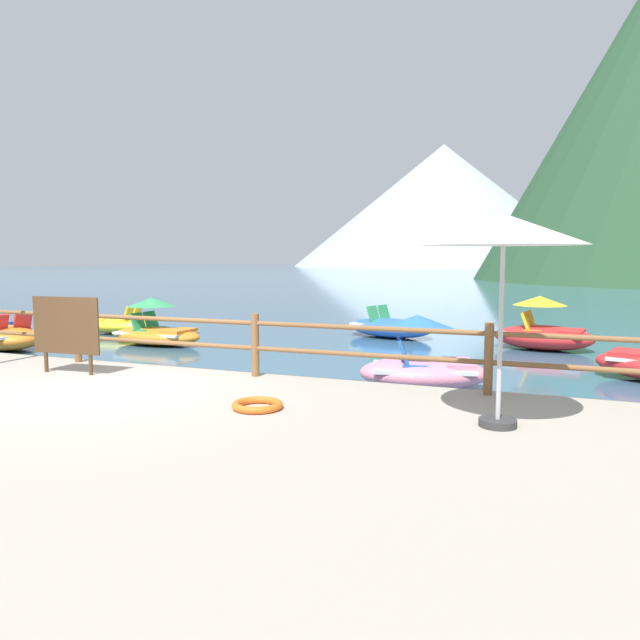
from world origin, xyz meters
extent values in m
plane|color=#38607A|center=(0.00, 40.00, 0.00)|extent=(200.00, 200.00, 0.00)
cylinder|color=brown|center=(-1.70, 1.55, 0.88)|extent=(0.12, 0.12, 0.95)
cylinder|color=brown|center=(1.70, 1.55, 0.88)|extent=(0.12, 0.12, 0.95)
cylinder|color=brown|center=(5.10, 1.55, 0.88)|extent=(0.12, 0.12, 0.95)
cylinder|color=brown|center=(0.00, 1.55, 1.21)|extent=(23.80, 0.07, 0.07)
cylinder|color=brown|center=(0.00, 1.55, 0.83)|extent=(23.80, 0.07, 0.07)
cube|color=silver|center=(-1.10, 0.70, 1.15)|extent=(1.10, 0.12, 0.80)
cube|color=#4C331E|center=(-1.10, 0.68, 1.15)|extent=(1.18, 0.11, 0.88)
cylinder|color=#4C331E|center=(-1.51, 0.67, 0.57)|extent=(0.06, 0.06, 0.35)
cylinder|color=#4C331E|center=(-0.69, 0.73, 0.57)|extent=(0.06, 0.06, 0.35)
cylinder|color=#B2B2B7|center=(5.35, 0.07, 1.40)|extent=(0.05, 0.05, 2.00)
cone|color=white|center=(5.35, 0.07, 2.48)|extent=(1.70, 1.70, 0.32)
cylinder|color=#333333|center=(5.35, 0.07, 0.44)|extent=(0.40, 0.40, 0.08)
torus|color=orange|center=(2.62, -0.19, 0.45)|extent=(0.61, 0.61, 0.09)
ellipsoid|color=yellow|center=(-5.66, 7.50, 0.23)|extent=(2.36, 1.62, 0.46)
cube|color=silver|center=(-5.66, 7.50, 0.31)|extent=(1.85, 1.31, 0.06)
cube|color=yellow|center=(-5.54, 7.78, 0.38)|extent=(0.47, 0.47, 0.08)
cube|color=yellow|center=(-5.37, 7.81, 0.60)|extent=(0.28, 0.43, 0.43)
cube|color=yellow|center=(-5.45, 7.29, 0.38)|extent=(0.47, 0.47, 0.08)
cube|color=yellow|center=(-5.28, 7.32, 0.60)|extent=(0.28, 0.43, 0.43)
cube|color=yellow|center=(-6.24, 7.39, 0.37)|extent=(0.63, 0.94, 0.12)
ellipsoid|color=pink|center=(3.90, 3.33, 0.27)|extent=(2.36, 1.77, 0.54)
cube|color=silver|center=(3.90, 3.33, 0.37)|extent=(1.86, 1.43, 0.06)
cube|color=blue|center=(3.81, 3.04, 0.44)|extent=(0.49, 0.49, 0.08)
cube|color=blue|center=(3.64, 2.99, 0.66)|extent=(0.31, 0.44, 0.43)
cube|color=blue|center=(3.68, 3.52, 0.44)|extent=(0.49, 0.49, 0.08)
cube|color=blue|center=(3.50, 3.47, 0.66)|extent=(0.31, 0.44, 0.43)
cube|color=pink|center=(4.45, 3.48, 0.43)|extent=(0.68, 0.96, 0.12)
cone|color=blue|center=(3.79, 3.30, 1.14)|extent=(1.46, 1.46, 0.22)
ellipsoid|color=orange|center=(-6.21, 4.00, 0.28)|extent=(2.41, 1.89, 0.56)
cube|color=silver|center=(-6.21, 4.00, 0.38)|extent=(1.90, 1.52, 0.06)
cube|color=red|center=(-5.98, 4.22, 0.45)|extent=(0.49, 0.49, 0.08)
cube|color=red|center=(-5.81, 4.17, 0.67)|extent=(0.31, 0.44, 0.43)
cube|color=red|center=(7.18, 5.62, 0.44)|extent=(0.74, 0.91, 0.12)
ellipsoid|color=red|center=(5.71, 8.61, 0.29)|extent=(2.44, 1.61, 0.58)
cube|color=silver|center=(5.71, 8.61, 0.39)|extent=(1.91, 1.31, 0.06)
cube|color=yellow|center=(5.50, 8.38, 0.46)|extent=(0.46, 0.46, 0.08)
cube|color=yellow|center=(5.33, 8.41, 0.68)|extent=(0.26, 0.43, 0.43)
cube|color=yellow|center=(5.58, 8.89, 0.46)|extent=(0.46, 0.46, 0.08)
cube|color=yellow|center=(5.40, 8.92, 0.68)|extent=(0.26, 0.43, 0.43)
cube|color=red|center=(6.33, 8.52, 0.45)|extent=(0.63, 0.96, 0.12)
cone|color=yellow|center=(5.60, 8.63, 1.16)|extent=(1.39, 1.39, 0.22)
ellipsoid|color=blue|center=(1.75, 9.45, 0.26)|extent=(2.81, 2.04, 0.51)
cube|color=silver|center=(1.75, 9.45, 0.35)|extent=(2.21, 1.64, 0.06)
cube|color=#339956|center=(1.49, 9.27, 0.42)|extent=(0.51, 0.51, 0.08)
cube|color=#339956|center=(1.32, 9.33, 0.64)|extent=(0.33, 0.45, 0.43)
cube|color=#339956|center=(1.66, 9.76, 0.42)|extent=(0.51, 0.51, 0.08)
cube|color=#339956|center=(1.49, 9.82, 0.64)|extent=(0.33, 0.45, 0.43)
cube|color=blue|center=(2.41, 9.23, 0.41)|extent=(0.82, 1.04, 0.12)
ellipsoid|color=orange|center=(-3.36, 5.98, 0.22)|extent=(2.53, 1.34, 0.44)
cube|color=silver|center=(-3.36, 5.98, 0.30)|extent=(1.97, 1.10, 0.06)
cube|color=#339956|center=(-3.56, 5.74, 0.37)|extent=(0.42, 0.42, 0.08)
cube|color=#339956|center=(-3.73, 5.75, 0.59)|extent=(0.22, 0.41, 0.43)
cube|color=#339956|center=(-3.53, 6.23, 0.37)|extent=(0.42, 0.42, 0.08)
cube|color=#339956|center=(-3.71, 6.24, 0.59)|extent=(0.22, 0.41, 0.43)
cube|color=orange|center=(-2.68, 5.95, 0.36)|extent=(0.58, 0.89, 0.12)
cone|color=#339956|center=(-3.48, 5.99, 1.07)|extent=(1.22, 1.22, 0.22)
cone|color=#284C2D|center=(11.27, 63.98, 11.90)|extent=(23.72, 23.72, 23.80)
cone|color=#9EADBC|center=(-17.35, 130.34, 13.48)|extent=(66.63, 66.63, 26.96)
camera|label=1|loc=(5.81, -6.41, 2.20)|focal=33.58mm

